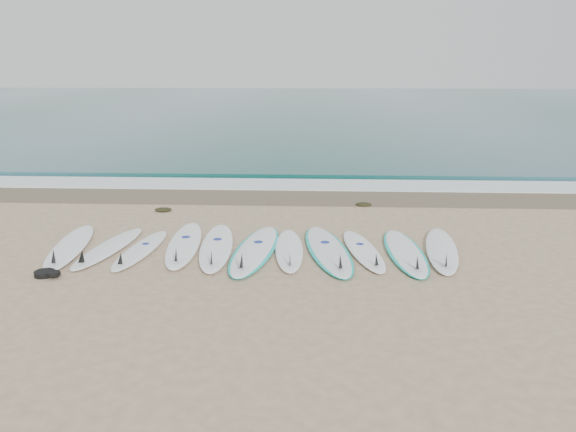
{
  "coord_description": "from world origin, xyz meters",
  "views": [
    {
      "loc": [
        1.07,
        -9.61,
        3.34
      ],
      "look_at": [
        0.57,
        0.91,
        0.4
      ],
      "focal_mm": 35.0,
      "sensor_mm": 36.0,
      "label": 1
    }
  ],
  "objects_px": {
    "leash_coil": "(47,273)",
    "surfboard_0": "(69,247)",
    "surfboard_5": "(255,250)",
    "surfboard_10": "(442,250)"
  },
  "relations": [
    {
      "from": "surfboard_5",
      "to": "leash_coil",
      "type": "height_order",
      "value": "surfboard_5"
    },
    {
      "from": "surfboard_5",
      "to": "leash_coil",
      "type": "xyz_separation_m",
      "value": [
        -3.2,
        -1.29,
        -0.01
      ]
    },
    {
      "from": "surfboard_5",
      "to": "leash_coil",
      "type": "relative_size",
      "value": 6.41
    },
    {
      "from": "surfboard_0",
      "to": "surfboard_10",
      "type": "relative_size",
      "value": 1.03
    },
    {
      "from": "surfboard_0",
      "to": "surfboard_5",
      "type": "xyz_separation_m",
      "value": [
        3.39,
        0.01,
        -0.01
      ]
    },
    {
      "from": "surfboard_5",
      "to": "surfboard_0",
      "type": "bearing_deg",
      "value": -173.84
    },
    {
      "from": "leash_coil",
      "to": "surfboard_0",
      "type": "bearing_deg",
      "value": 98.23
    },
    {
      "from": "surfboard_0",
      "to": "leash_coil",
      "type": "relative_size",
      "value": 6.02
    },
    {
      "from": "surfboard_10",
      "to": "surfboard_0",
      "type": "bearing_deg",
      "value": -170.54
    },
    {
      "from": "leash_coil",
      "to": "surfboard_5",
      "type": "bearing_deg",
      "value": 22.01
    }
  ]
}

